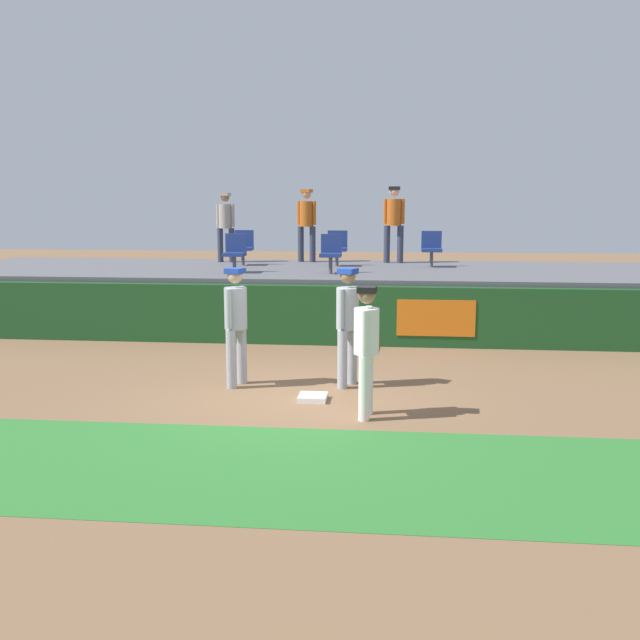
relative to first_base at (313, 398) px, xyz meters
The scene contains 16 objects.
ground_plane 0.26m from the first_base, 160.10° to the left, with size 60.00×60.00×0.00m, color brown.
grass_foreground_strip 2.71m from the first_base, 95.14° to the right, with size 18.00×2.80×0.01m, color #2D722D.
first_base is the anchor object (origin of this frame).
player_fielder_home 1.44m from the first_base, 42.11° to the right, with size 0.37×0.54×1.73m.
player_runner_visitor 1.40m from the first_base, 63.03° to the left, with size 0.46×0.47×1.82m.
player_coach_visitor 1.76m from the first_base, 150.84° to the left, with size 0.43×0.49×1.82m.
field_wall 4.07m from the first_base, 93.30° to the left, with size 18.00×0.26×1.18m.
bleacher_platform 6.63m from the first_base, 92.11° to the left, with size 18.00×4.80×1.27m, color #59595E.
seat_front_center 5.73m from the first_base, 92.38° to the left, with size 0.45×0.44×0.84m.
seat_front_left 6.18m from the first_base, 113.01° to the left, with size 0.46×0.44×0.84m.
seat_back_center 7.47m from the first_base, 91.86° to the left, with size 0.47×0.44×0.84m.
seat_back_left 7.88m from the first_base, 109.09° to the left, with size 0.46×0.44×0.84m.
seat_back_right 7.73m from the first_base, 74.63° to the left, with size 0.47×0.44×0.84m.
spectator_hooded 8.94m from the first_base, 111.21° to the left, with size 0.48×0.38×1.74m.
spectator_capped 8.68m from the first_base, 82.42° to the left, with size 0.53×0.40×1.89m.
spectator_casual 8.72m from the first_base, 97.52° to the left, with size 0.50×0.43×1.83m.
Camera 1 is at (1.37, -9.99, 2.83)m, focal length 40.39 mm.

